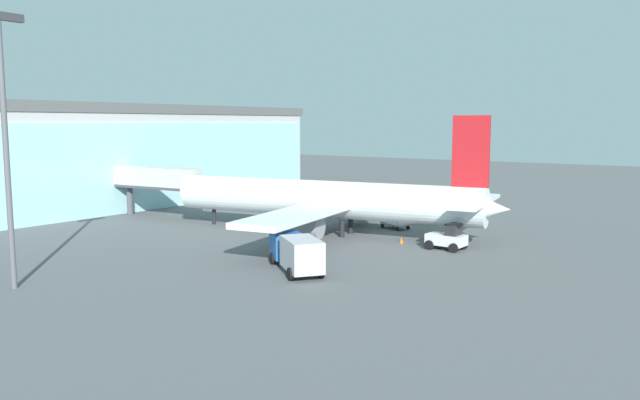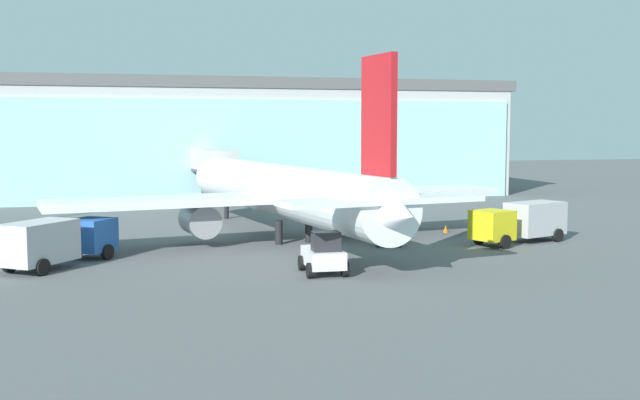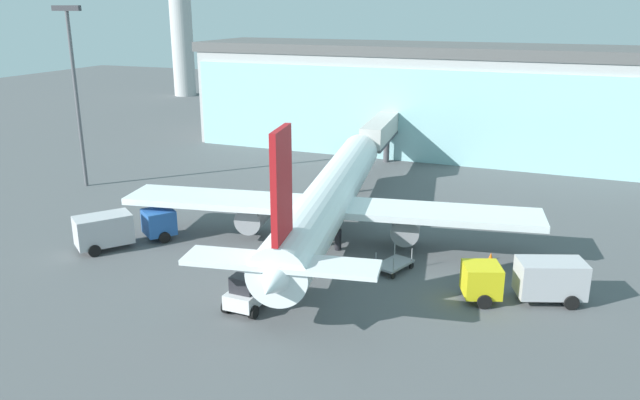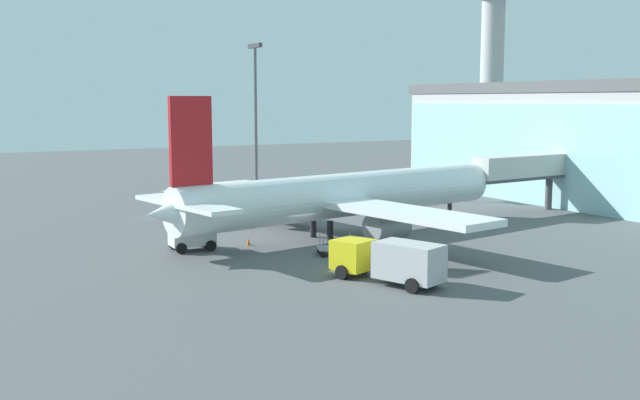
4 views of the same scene
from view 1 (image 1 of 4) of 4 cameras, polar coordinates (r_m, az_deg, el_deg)
ground at (r=59.51m, az=5.44°, el=-3.32°), size 240.00×240.00×0.00m
terminal_building at (r=84.97m, az=-18.05°, el=3.90°), size 62.10×14.40×13.04m
jet_bridge at (r=73.11m, az=-14.78°, el=1.83°), size 3.34×11.71×5.70m
apron_light_mast at (r=44.23m, az=-26.88°, el=6.04°), size 3.20×0.40×17.51m
airplane at (r=60.06m, az=0.78°, el=0.02°), size 31.72×34.95×11.34m
catering_truck at (r=45.09m, az=-2.16°, el=-4.74°), size 6.15×7.15×2.65m
fuel_truck at (r=70.83m, az=11.31°, el=-0.56°), size 7.61×4.58×2.65m
baggage_cart at (r=63.74m, az=6.89°, el=-2.19°), size 2.45×3.17×1.50m
pushback_tug at (r=54.01m, az=11.59°, el=-3.44°), size 2.26×3.26×2.30m
safety_cone_nose at (r=56.29m, az=7.45°, el=-3.66°), size 0.36×0.36×0.55m
safety_cone_wingtip at (r=71.09m, az=6.01°, el=-1.40°), size 0.36×0.36×0.55m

